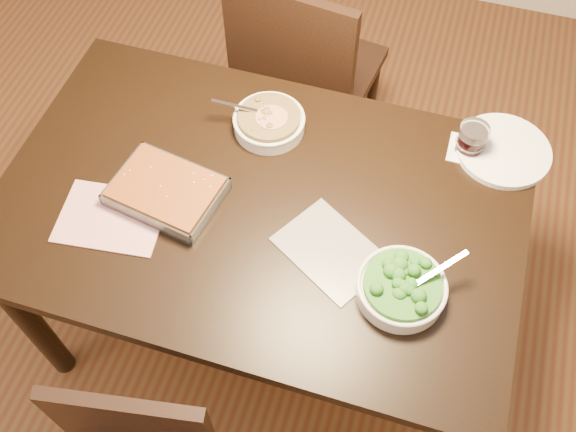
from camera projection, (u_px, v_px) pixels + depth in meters
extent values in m
plane|color=#4F2716|center=(267.00, 318.00, 2.33)|extent=(4.00, 4.00, 0.00)
cube|color=black|center=(259.00, 206.00, 1.72)|extent=(1.40, 0.90, 0.04)
cube|color=black|center=(260.00, 220.00, 1.78)|extent=(1.26, 0.76, 0.08)
cylinder|color=black|center=(31.00, 322.00, 1.94)|extent=(0.07, 0.07, 0.71)
cylinder|color=black|center=(133.00, 142.00, 2.33)|extent=(0.07, 0.07, 0.71)
cylinder|color=black|center=(475.00, 226.00, 2.13)|extent=(0.07, 0.07, 0.71)
cube|color=#BB354D|center=(111.00, 217.00, 1.67)|extent=(0.29, 0.23, 0.01)
cube|color=#27272E|center=(330.00, 250.00, 1.62)|extent=(0.32, 0.29, 0.00)
cube|color=white|center=(468.00, 150.00, 1.80)|extent=(0.11, 0.11, 0.00)
cylinder|color=white|center=(269.00, 124.00, 1.83)|extent=(0.20, 0.20, 0.04)
torus|color=white|center=(269.00, 118.00, 1.81)|extent=(0.21, 0.21, 0.01)
cylinder|color=#3B2B10|center=(269.00, 117.00, 1.81)|extent=(0.18, 0.18, 0.02)
cube|color=silver|center=(247.00, 113.00, 1.80)|extent=(0.13, 0.04, 0.04)
cylinder|color=maroon|center=(272.00, 117.00, 1.79)|extent=(0.09, 0.09, 0.00)
cylinder|color=white|center=(401.00, 290.00, 1.54)|extent=(0.22, 0.22, 0.04)
torus|color=white|center=(402.00, 285.00, 1.52)|extent=(0.22, 0.22, 0.01)
cylinder|color=#1D5213|center=(403.00, 284.00, 1.52)|extent=(0.19, 0.19, 0.02)
cube|color=silver|center=(428.00, 269.00, 1.52)|extent=(0.11, 0.11, 0.05)
cube|color=silver|center=(168.00, 196.00, 1.71)|extent=(0.31, 0.25, 0.01)
cube|color=#5C220D|center=(166.00, 191.00, 1.69)|extent=(0.29, 0.23, 0.04)
cube|color=silver|center=(186.00, 164.00, 1.74)|extent=(0.28, 0.05, 0.04)
cube|color=silver|center=(145.00, 220.00, 1.64)|extent=(0.28, 0.05, 0.04)
cube|color=silver|center=(211.00, 211.00, 1.66)|extent=(0.04, 0.20, 0.04)
cube|color=silver|center=(123.00, 173.00, 1.73)|extent=(0.04, 0.20, 0.04)
cylinder|color=black|center=(471.00, 142.00, 1.77)|extent=(0.07, 0.07, 0.07)
cylinder|color=silver|center=(475.00, 131.00, 1.73)|extent=(0.08, 0.08, 0.02)
cylinder|color=white|center=(503.00, 151.00, 1.79)|extent=(0.26, 0.26, 0.02)
cube|color=black|center=(136.00, 429.00, 1.53)|extent=(0.38, 0.09, 0.41)
cube|color=black|center=(312.00, 72.00, 2.38)|extent=(0.50, 0.50, 0.04)
cylinder|color=black|center=(371.00, 98.00, 2.63)|extent=(0.04, 0.04, 0.43)
cylinder|color=black|center=(336.00, 166.00, 2.44)|extent=(0.04, 0.04, 0.43)
cylinder|color=black|center=(286.00, 70.00, 2.72)|extent=(0.04, 0.04, 0.43)
cylinder|color=black|center=(246.00, 134.00, 2.53)|extent=(0.04, 0.04, 0.43)
cube|color=black|center=(289.00, 56.00, 2.07)|extent=(0.45, 0.10, 0.48)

